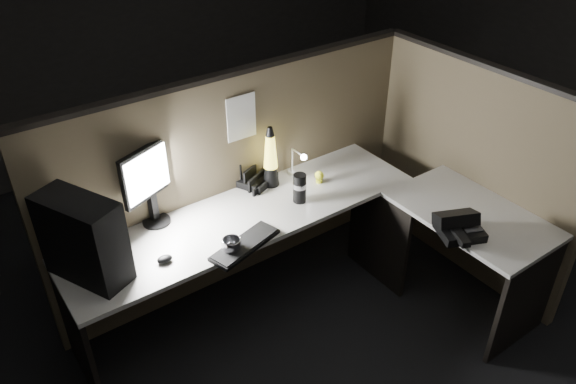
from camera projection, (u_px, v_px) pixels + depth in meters
floor at (322, 346)px, 3.54m from camera, size 6.00×6.00×0.00m
room_shell at (334, 111)px, 2.64m from camera, size 6.00×6.00×6.00m
partition_back at (239, 181)px, 3.75m from camera, size 2.66×0.06×1.50m
partition_right at (469, 173)px, 3.83m from camera, size 0.06×1.66×1.50m
desk at (323, 243)px, 3.47m from camera, size 2.60×1.60×0.73m
pc_tower at (83, 239)px, 2.88m from camera, size 0.38×0.50×0.48m
monitor at (149, 178)px, 3.24m from camera, size 0.38×0.19×0.51m
keyboard at (245, 245)px, 3.20m from camera, size 0.47×0.27×0.02m
mouse at (165, 259)px, 3.09m from camera, size 0.09×0.07×0.03m
clip_lamp at (298, 162)px, 3.74m from camera, size 0.04×0.17×0.22m
organizer at (255, 176)px, 3.76m from camera, size 0.31×0.29×0.18m
lava_lamp at (271, 161)px, 3.66m from camera, size 0.11×0.11×0.42m
travel_mug at (300, 188)px, 3.54m from camera, size 0.09×0.09×0.20m
steel_mug at (232, 246)px, 3.14m from camera, size 0.14×0.14×0.09m
figurine at (319, 176)px, 3.75m from camera, size 0.06×0.06×0.06m
pinned_paper at (241, 118)px, 3.48m from camera, size 0.21×0.00×0.30m
desk_phone at (458, 226)px, 3.28m from camera, size 0.31×0.31×0.15m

